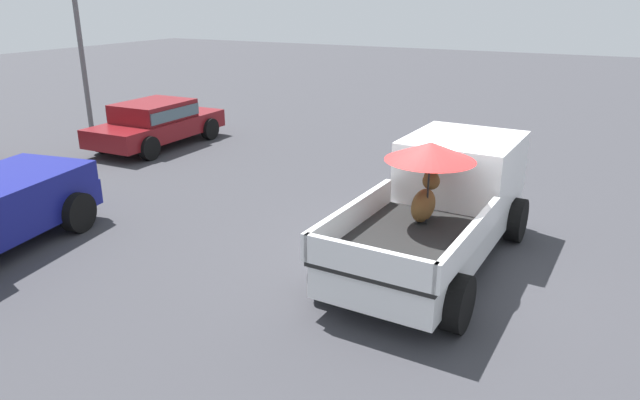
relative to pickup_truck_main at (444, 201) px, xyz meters
The scene contains 4 objects.
ground_plane 1.08m from the pickup_truck_main, behind, with size 80.00×80.00×0.00m, color #38383D.
pickup_truck_main is the anchor object (origin of this frame).
parked_sedan_near 10.35m from the pickup_truck_main, 69.37° to the left, with size 4.31×2.01×1.33m.
motel_sign 14.01m from the pickup_truck_main, 72.13° to the left, with size 1.40×0.16×5.21m.
Camera 1 is at (-8.68, -2.40, 4.27)m, focal length 32.58 mm.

